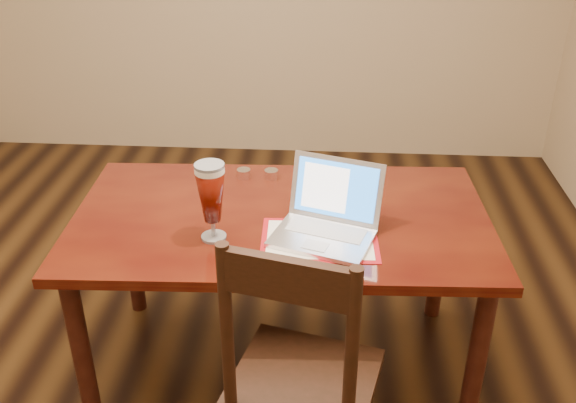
{
  "coord_description": "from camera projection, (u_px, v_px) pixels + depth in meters",
  "views": [
    {
      "loc": [
        0.62,
        -2.09,
        2.05
      ],
      "look_at": [
        0.47,
        0.11,
        0.84
      ],
      "focal_mm": 40.0,
      "sensor_mm": 36.0,
      "label": 1
    }
  ],
  "objects": [
    {
      "name": "ground",
      "position": [
        181.0,
        377.0,
        2.85
      ],
      "size": [
        5.0,
        5.0,
        0.0
      ],
      "primitive_type": "plane",
      "color": "black",
      "rests_on": "ground"
    },
    {
      "name": "dining_chair",
      "position": [
        300.0,
        383.0,
        2.1
      ],
      "size": [
        0.56,
        0.55,
        1.1
      ],
      "rotation": [
        0.0,
        0.0,
        -0.24
      ],
      "color": "black",
      "rests_on": "ground"
    },
    {
      "name": "dining_table",
      "position": [
        280.0,
        234.0,
        2.59
      ],
      "size": [
        1.69,
        0.99,
        1.08
      ],
      "rotation": [
        0.0,
        0.0,
        0.04
      ],
      "color": "#4D170A",
      "rests_on": "ground"
    }
  ]
}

